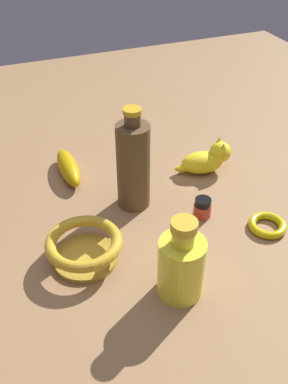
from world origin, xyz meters
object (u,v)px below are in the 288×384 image
bangle (267,225)px  bowl (84,246)px  banana (68,168)px  cat_figurine (207,159)px  nail_polish_jar (202,208)px  bottle_short (181,265)px  bottle_tall (133,165)px

bangle → bowl: bearing=-98.1°
bangle → banana: bearing=-135.2°
banana → cat_figurine: size_ratio=1.13×
nail_polish_jar → banana: 0.35m
bowl → bottle_short: 0.20m
cat_figurine → bottle_tall: bottle_tall is taller
bottle_short → cat_figurine: bottle_short is taller
banana → bangle: bearing=-135.1°
bangle → bottle_tall: size_ratio=0.34×
bottle_tall → bowl: bearing=-48.9°
nail_polish_jar → bottle_tall: bottle_tall is taller
bowl → bangle: bowl is taller
cat_figurine → banana: bearing=-108.3°
bangle → cat_figurine: cat_figurine is taller
nail_polish_jar → cat_figurine: cat_figurine is taller
bottle_short → bottle_tall: (-0.27, 0.01, 0.04)m
nail_polish_jar → cat_figurine: size_ratio=0.32×
bangle → cat_figurine: size_ratio=0.56×
nail_polish_jar → bottle_tall: (-0.10, -0.12, 0.08)m
cat_figurine → bowl: bearing=-63.2°
bottle_short → cat_figurine: size_ratio=1.16×
bottle_short → bangle: bottle_short is taller
bottle_short → banana: size_ratio=1.03×
banana → cat_figurine: 0.35m
nail_polish_jar → bottle_short: size_ratio=0.27×
banana → bottle_short: bearing=-166.8°
nail_polish_jar → bottle_tall: bearing=-128.4°
nail_polish_jar → bangle: 0.14m
banana → bottle_tall: 0.21m
bowl → bottle_short: size_ratio=0.90×
bottle_tall → cat_figurine: bearing=104.0°
nail_polish_jar → banana: bearing=-137.9°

